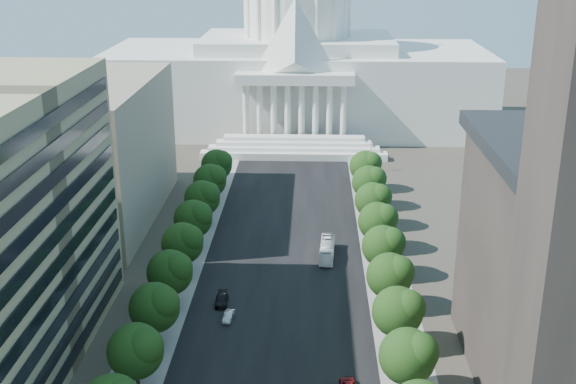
# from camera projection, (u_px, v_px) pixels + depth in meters

# --- Properties ---
(road_asphalt) EXTENTS (30.00, 260.00, 0.01)m
(road_asphalt) POSITION_uv_depth(u_px,v_px,m) (286.00, 237.00, 148.20)
(road_asphalt) COLOR black
(road_asphalt) RESTS_ON ground
(sidewalk_left) EXTENTS (8.00, 260.00, 0.02)m
(sidewalk_left) POSITION_uv_depth(u_px,v_px,m) (194.00, 236.00, 148.82)
(sidewalk_left) COLOR gray
(sidewalk_left) RESTS_ON ground
(sidewalk_right) EXTENTS (8.00, 260.00, 0.02)m
(sidewalk_right) POSITION_uv_depth(u_px,v_px,m) (379.00, 239.00, 147.57)
(sidewalk_right) COLOR gray
(sidewalk_right) RESTS_ON ground
(capitol) EXTENTS (120.00, 56.00, 73.00)m
(capitol) POSITION_uv_depth(u_px,v_px,m) (297.00, 64.00, 231.07)
(capitol) COLOR white
(capitol) RESTS_ON ground
(office_block_left_far) EXTENTS (38.00, 52.00, 30.00)m
(office_block_left_far) POSITION_uv_depth(u_px,v_px,m) (64.00, 151.00, 154.25)
(office_block_left_far) COLOR gray
(office_block_left_far) RESTS_ON ground
(tree_l_c) EXTENTS (7.79, 7.60, 9.97)m
(tree_l_c) POSITION_uv_depth(u_px,v_px,m) (138.00, 350.00, 95.53)
(tree_l_c) COLOR #33261C
(tree_l_c) RESTS_ON ground
(tree_l_d) EXTENTS (7.79, 7.60, 9.97)m
(tree_l_d) POSITION_uv_depth(u_px,v_px,m) (156.00, 306.00, 106.85)
(tree_l_d) COLOR #33261C
(tree_l_d) RESTS_ON ground
(tree_l_e) EXTENTS (7.79, 7.60, 9.97)m
(tree_l_e) POSITION_uv_depth(u_px,v_px,m) (171.00, 271.00, 118.17)
(tree_l_e) COLOR #33261C
(tree_l_e) RESTS_ON ground
(tree_l_f) EXTENTS (7.79, 7.60, 9.97)m
(tree_l_f) POSITION_uv_depth(u_px,v_px,m) (184.00, 242.00, 129.48)
(tree_l_f) COLOR #33261C
(tree_l_f) RESTS_ON ground
(tree_l_g) EXTENTS (7.79, 7.60, 9.97)m
(tree_l_g) POSITION_uv_depth(u_px,v_px,m) (194.00, 218.00, 140.80)
(tree_l_g) COLOR #33261C
(tree_l_g) RESTS_ON ground
(tree_l_h) EXTENTS (7.79, 7.60, 9.97)m
(tree_l_h) POSITION_uv_depth(u_px,v_px,m) (203.00, 197.00, 152.12)
(tree_l_h) COLOR #33261C
(tree_l_h) RESTS_ON ground
(tree_l_i) EXTENTS (7.79, 7.60, 9.97)m
(tree_l_i) POSITION_uv_depth(u_px,v_px,m) (211.00, 179.00, 163.44)
(tree_l_i) COLOR #33261C
(tree_l_i) RESTS_ON ground
(tree_l_j) EXTENTS (7.79, 7.60, 9.97)m
(tree_l_j) POSITION_uv_depth(u_px,v_px,m) (218.00, 164.00, 174.75)
(tree_l_j) COLOR #33261C
(tree_l_j) RESTS_ON ground
(tree_r_c) EXTENTS (7.79, 7.60, 9.97)m
(tree_r_c) POSITION_uv_depth(u_px,v_px,m) (410.00, 355.00, 94.35)
(tree_r_c) COLOR #33261C
(tree_r_c) RESTS_ON ground
(tree_r_d) EXTENTS (7.79, 7.60, 9.97)m
(tree_r_d) POSITION_uv_depth(u_px,v_px,m) (400.00, 311.00, 105.66)
(tree_r_d) COLOR #33261C
(tree_r_d) RESTS_ON ground
(tree_r_e) EXTENTS (7.79, 7.60, 9.97)m
(tree_r_e) POSITION_uv_depth(u_px,v_px,m) (392.00, 275.00, 116.98)
(tree_r_e) COLOR #33261C
(tree_r_e) RESTS_ON ground
(tree_r_f) EXTENTS (7.79, 7.60, 9.97)m
(tree_r_f) POSITION_uv_depth(u_px,v_px,m) (385.00, 245.00, 128.30)
(tree_r_f) COLOR #33261C
(tree_r_f) RESTS_ON ground
(tree_r_g) EXTENTS (7.79, 7.60, 9.97)m
(tree_r_g) POSITION_uv_depth(u_px,v_px,m) (379.00, 220.00, 139.61)
(tree_r_g) COLOR #33261C
(tree_r_g) RESTS_ON ground
(tree_r_h) EXTENTS (7.79, 7.60, 9.97)m
(tree_r_h) POSITION_uv_depth(u_px,v_px,m) (374.00, 199.00, 150.93)
(tree_r_h) COLOR #33261C
(tree_r_h) RESTS_ON ground
(tree_r_i) EXTENTS (7.79, 7.60, 9.97)m
(tree_r_i) POSITION_uv_depth(u_px,v_px,m) (370.00, 181.00, 162.25)
(tree_r_i) COLOR #33261C
(tree_r_i) RESTS_ON ground
(tree_r_j) EXTENTS (7.79, 7.60, 9.97)m
(tree_r_j) POSITION_uv_depth(u_px,v_px,m) (367.00, 165.00, 173.57)
(tree_r_j) COLOR #33261C
(tree_r_j) RESTS_ON ground
(streetlight_b) EXTENTS (2.61, 0.44, 9.00)m
(streetlight_b) POSITION_uv_depth(u_px,v_px,m) (423.00, 363.00, 93.74)
(streetlight_b) COLOR gray
(streetlight_b) RESTS_ON ground
(streetlight_c) EXTENTS (2.61, 0.44, 9.00)m
(streetlight_c) POSITION_uv_depth(u_px,v_px,m) (401.00, 278.00, 117.32)
(streetlight_c) COLOR gray
(streetlight_c) RESTS_ON ground
(streetlight_d) EXTENTS (2.61, 0.44, 9.00)m
(streetlight_d) POSITION_uv_depth(u_px,v_px,m) (387.00, 221.00, 140.90)
(streetlight_d) COLOR gray
(streetlight_d) RESTS_ON ground
(streetlight_e) EXTENTS (2.61, 0.44, 9.00)m
(streetlight_e) POSITION_uv_depth(u_px,v_px,m) (376.00, 181.00, 164.48)
(streetlight_e) COLOR gray
(streetlight_e) RESTS_ON ground
(streetlight_f) EXTENTS (2.61, 0.44, 9.00)m
(streetlight_f) POSITION_uv_depth(u_px,v_px,m) (369.00, 151.00, 188.05)
(streetlight_f) COLOR gray
(streetlight_f) RESTS_ON ground
(car_silver) EXTENTS (1.73, 3.97, 1.27)m
(car_silver) POSITION_uv_depth(u_px,v_px,m) (229.00, 316.00, 115.85)
(car_silver) COLOR #ADAFB5
(car_silver) RESTS_ON ground
(car_dark_b) EXTENTS (2.20, 5.07, 1.45)m
(car_dark_b) POSITION_uv_depth(u_px,v_px,m) (222.00, 300.00, 120.92)
(car_dark_b) COLOR black
(car_dark_b) RESTS_ON ground
(city_bus) EXTENTS (3.17, 11.10, 3.06)m
(city_bus) POSITION_uv_depth(u_px,v_px,m) (327.00, 250.00, 138.54)
(city_bus) COLOR white
(city_bus) RESTS_ON ground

